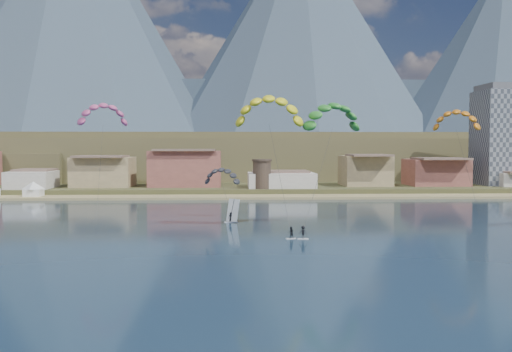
# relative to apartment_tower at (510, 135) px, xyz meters

# --- Properties ---
(ground) EXTENTS (2400.00, 2400.00, 0.00)m
(ground) POSITION_rel_apartment_tower_xyz_m (-85.00, -128.00, -17.82)
(ground) COLOR black
(ground) RESTS_ON ground
(beach) EXTENTS (2200.00, 12.00, 0.90)m
(beach) POSITION_rel_apartment_tower_xyz_m (-85.00, -22.00, -17.57)
(beach) COLOR tan
(beach) RESTS_ON ground
(land) EXTENTS (2200.00, 900.00, 4.00)m
(land) POSITION_rel_apartment_tower_xyz_m (-85.00, 432.00, -17.82)
(land) COLOR #4C4829
(land) RESTS_ON ground
(foothills) EXTENTS (940.00, 210.00, 18.00)m
(foothills) POSITION_rel_apartment_tower_xyz_m (-62.61, 104.47, -8.74)
(foothills) COLOR brown
(foothills) RESTS_ON ground
(mountain_ridge) EXTENTS (2060.00, 480.00, 400.00)m
(mountain_ridge) POSITION_rel_apartment_tower_xyz_m (-99.60, 695.65, 132.49)
(mountain_ridge) COLOR #2E3D4D
(mountain_ridge) RESTS_ON ground
(town) EXTENTS (400.00, 24.00, 12.00)m
(town) POSITION_rel_apartment_tower_xyz_m (-125.00, -6.00, -9.82)
(town) COLOR silver
(town) RESTS_ON ground
(apartment_tower) EXTENTS (20.00, 16.00, 32.00)m
(apartment_tower) POSITION_rel_apartment_tower_xyz_m (0.00, 0.00, 0.00)
(apartment_tower) COLOR gray
(apartment_tower) RESTS_ON ground
(watchtower) EXTENTS (5.82, 5.82, 8.60)m
(watchtower) POSITION_rel_apartment_tower_xyz_m (-80.00, -14.00, -11.45)
(watchtower) COLOR #47382D
(watchtower) RESTS_ON ground
(kitesurfer_yellow) EXTENTS (12.77, 13.66, 24.58)m
(kitesurfer_yellow) POSITION_rel_apartment_tower_xyz_m (-82.23, -82.93, 3.39)
(kitesurfer_yellow) COLOR silver
(kitesurfer_yellow) RESTS_ON ground
(kitesurfer_green) EXTENTS (13.49, 16.78, 24.36)m
(kitesurfer_green) POSITION_rel_apartment_tower_xyz_m (-71.06, -81.15, 2.34)
(kitesurfer_green) COLOR silver
(kitesurfer_green) RESTS_ON ground
(distant_kite_pink) EXTENTS (10.99, 7.85, 24.44)m
(distant_kite_pink) POSITION_rel_apartment_tower_xyz_m (-114.22, -65.72, 3.64)
(distant_kite_pink) COLOR #262626
(distant_kite_pink) RESTS_ON ground
(distant_kite_dark) EXTENTS (8.16, 6.53, 12.36)m
(distant_kite_dark) POSITION_rel_apartment_tower_xyz_m (-90.67, -65.17, -8.88)
(distant_kite_dark) COLOR #262626
(distant_kite_dark) RESTS_ON ground
(distant_kite_orange) EXTENTS (10.25, 7.71, 23.21)m
(distant_kite_orange) POSITION_rel_apartment_tower_xyz_m (-43.39, -66.84, 2.53)
(distant_kite_orange) COLOR #262626
(distant_kite_orange) RESTS_ON ground
(windsurfer) EXTENTS (2.57, 2.82, 4.40)m
(windsurfer) POSITION_rel_apartment_tower_xyz_m (-88.70, -72.78, -16.42)
(windsurfer) COLOR silver
(windsurfer) RESTS_ON ground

